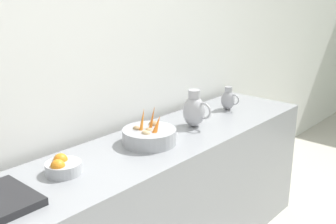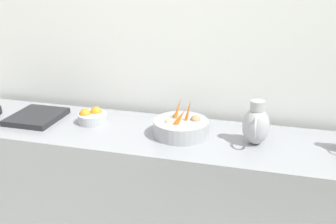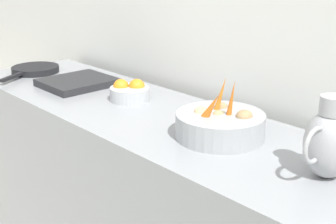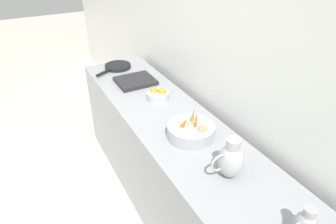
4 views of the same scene
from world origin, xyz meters
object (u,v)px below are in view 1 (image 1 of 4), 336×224
at_px(metal_pitcher_tall, 194,110).
at_px(vegetable_colander, 149,136).
at_px(orange_bowl, 62,167).
at_px(metal_pitcher_short, 228,99).

bearing_deg(metal_pitcher_tall, vegetable_colander, -91.13).
distance_m(orange_bowl, metal_pitcher_short, 1.50).
bearing_deg(orange_bowl, metal_pitcher_tall, 87.06).
distance_m(vegetable_colander, metal_pitcher_short, 0.91).
height_order(orange_bowl, metal_pitcher_short, metal_pitcher_short).
distance_m(metal_pitcher_tall, metal_pitcher_short, 0.48).
distance_m(vegetable_colander, metal_pitcher_tall, 0.43).
bearing_deg(vegetable_colander, metal_pitcher_short, 92.24).
relative_size(metal_pitcher_tall, metal_pitcher_short, 1.41).
bearing_deg(metal_pitcher_short, metal_pitcher_tall, -84.77).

